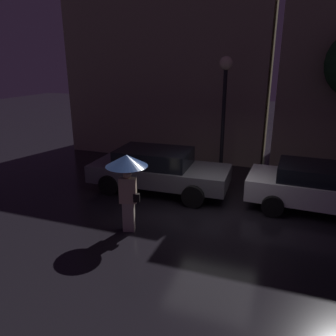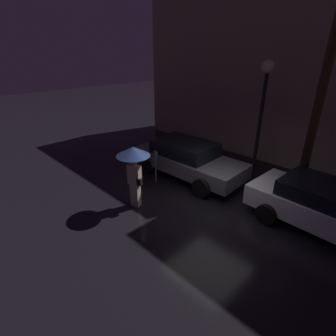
{
  "view_description": "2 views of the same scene",
  "coord_description": "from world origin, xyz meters",
  "px_view_note": "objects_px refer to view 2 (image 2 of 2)",
  "views": [
    {
      "loc": [
        1.59,
        -8.41,
        4.23
      ],
      "look_at": [
        -1.5,
        0.2,
        1.24
      ],
      "focal_mm": 35.0,
      "sensor_mm": 36.0,
      "label": 1
    },
    {
      "loc": [
        4.06,
        -6.02,
        4.74
      ],
      "look_at": [
        -1.84,
        -0.16,
        0.96
      ],
      "focal_mm": 28.0,
      "sensor_mm": 36.0,
      "label": 2
    }
  ],
  "objects_px": {
    "parked_car_white": "(327,207)",
    "street_lamp_near": "(264,93)",
    "parking_meter": "(156,163)",
    "parked_car_grey": "(187,158)",
    "pedestrian_with_umbrella": "(134,160)"
  },
  "relations": [
    {
      "from": "parked_car_grey",
      "to": "parking_meter",
      "type": "height_order",
      "value": "parked_car_grey"
    },
    {
      "from": "parked_car_grey",
      "to": "parked_car_white",
      "type": "height_order",
      "value": "parked_car_grey"
    },
    {
      "from": "parked_car_white",
      "to": "parked_car_grey",
      "type": "bearing_deg",
      "value": -175.92
    },
    {
      "from": "parked_car_grey",
      "to": "parking_meter",
      "type": "distance_m",
      "value": 1.33
    },
    {
      "from": "parked_car_white",
      "to": "pedestrian_with_umbrella",
      "type": "height_order",
      "value": "pedestrian_with_umbrella"
    },
    {
      "from": "parked_car_white",
      "to": "parking_meter",
      "type": "distance_m",
      "value": 5.73
    },
    {
      "from": "pedestrian_with_umbrella",
      "to": "parking_meter",
      "type": "distance_m",
      "value": 2.0
    },
    {
      "from": "parked_car_white",
      "to": "street_lamp_near",
      "type": "height_order",
      "value": "street_lamp_near"
    },
    {
      "from": "parking_meter",
      "to": "street_lamp_near",
      "type": "bearing_deg",
      "value": 58.6
    },
    {
      "from": "parking_meter",
      "to": "pedestrian_with_umbrella",
      "type": "bearing_deg",
      "value": -63.58
    },
    {
      "from": "parking_meter",
      "to": "street_lamp_near",
      "type": "height_order",
      "value": "street_lamp_near"
    },
    {
      "from": "pedestrian_with_umbrella",
      "to": "street_lamp_near",
      "type": "distance_m",
      "value": 5.63
    },
    {
      "from": "street_lamp_near",
      "to": "parked_car_white",
      "type": "bearing_deg",
      "value": -33.07
    },
    {
      "from": "parked_car_grey",
      "to": "parking_meter",
      "type": "relative_size",
      "value": 3.67
    },
    {
      "from": "parked_car_grey",
      "to": "pedestrian_with_umbrella",
      "type": "distance_m",
      "value": 3.01
    }
  ]
}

